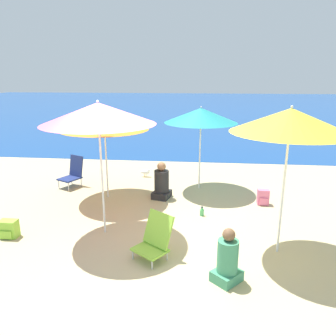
{
  "coord_description": "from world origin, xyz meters",
  "views": [
    {
      "loc": [
        0.93,
        -5.22,
        2.88
      ],
      "look_at": [
        0.26,
        1.24,
        1.0
      ],
      "focal_mm": 35.0,
      "sensor_mm": 36.0,
      "label": 1
    }
  ],
  "objects": [
    {
      "name": "sea_water",
      "position": [
        0.0,
        25.47,
        0.0
      ],
      "size": [
        60.0,
        40.0,
        0.01
      ],
      "color": "#19478C",
      "rests_on": "ground"
    },
    {
      "name": "ground_plane",
      "position": [
        0.0,
        0.0,
        0.0
      ],
      "size": [
        60.0,
        60.0,
        0.0
      ],
      "primitive_type": "plane",
      "color": "#C6B284"
    },
    {
      "name": "beach_umbrella_orange",
      "position": [
        -1.28,
        2.02,
        1.78
      ],
      "size": [
        2.04,
        2.04,
        1.94
      ],
      "color": "white",
      "rests_on": "ground"
    },
    {
      "name": "beach_umbrella_pink",
      "position": [
        -0.83,
        0.23,
        2.22
      ],
      "size": [
        1.98,
        1.98,
        2.45
      ],
      "color": "white",
      "rests_on": "ground"
    },
    {
      "name": "beach_umbrella_teal",
      "position": [
        0.9,
        2.87,
        1.89
      ],
      "size": [
        1.81,
        1.81,
        2.11
      ],
      "color": "white",
      "rests_on": "ground"
    },
    {
      "name": "beach_umbrella_yellow",
      "position": [
        2.25,
        -0.17,
        2.2
      ],
      "size": [
        1.81,
        1.81,
        2.43
      ],
      "color": "white",
      "rests_on": "ground"
    },
    {
      "name": "water_bottle",
      "position": [
        0.98,
        1.16,
        0.08
      ],
      "size": [
        0.09,
        0.09,
        0.2
      ],
      "color": "#4CB266",
      "rests_on": "ground"
    },
    {
      "name": "beach_chair_lime",
      "position": [
        0.23,
        -0.53,
        0.33
      ],
      "size": [
        0.71,
        0.72,
        0.72
      ],
      "rotation": [
        0.0,
        0.0,
        -0.63
      ],
      "color": "silver",
      "rests_on": "ground"
    },
    {
      "name": "backpack_pink",
      "position": [
        2.36,
        1.92,
        0.17
      ],
      "size": [
        0.25,
        0.2,
        0.36
      ],
      "color": "pink",
      "rests_on": "ground"
    },
    {
      "name": "seagull",
      "position": [
        -0.65,
        3.71,
        0.14
      ],
      "size": [
        0.27,
        0.11,
        0.23
      ],
      "color": "gold",
      "rests_on": "ground"
    },
    {
      "name": "person_seated_near",
      "position": [
        1.35,
        -1.07,
        0.34
      ],
      "size": [
        0.51,
        0.51,
        0.83
      ],
      "rotation": [
        0.0,
        0.0,
        -0.75
      ],
      "color": "#3F8C66",
      "rests_on": "ground"
    },
    {
      "name": "beach_chair_navy",
      "position": [
        -2.41,
        2.72,
        0.38
      ],
      "size": [
        0.65,
        0.71,
        0.8
      ],
      "rotation": [
        0.0,
        0.0,
        -0.47
      ],
      "color": "silver",
      "rests_on": "ground"
    },
    {
      "name": "person_seated_far",
      "position": [
        0.02,
        2.1,
        0.36
      ],
      "size": [
        0.48,
        0.53,
        0.89
      ],
      "rotation": [
        0.0,
        0.0,
        -0.24
      ],
      "color": "#262628",
      "rests_on": "ground"
    },
    {
      "name": "backpack_lime",
      "position": [
        -2.51,
        -0.15,
        0.16
      ],
      "size": [
        0.31,
        0.23,
        0.33
      ],
      "color": "#8ECC3D",
      "rests_on": "ground"
    }
  ]
}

